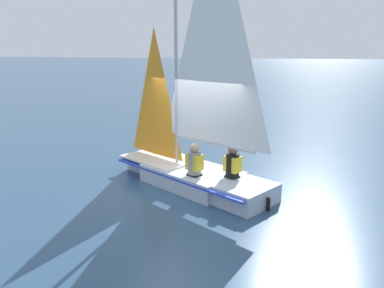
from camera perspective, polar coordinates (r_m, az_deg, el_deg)
The scene contains 4 objects.
ground_plane at distance 9.09m, azimuth 0.00°, elevation -6.22°, with size 260.00×260.00×0.00m, color #2D4C6B.
sailboat_main at distance 8.77m, azimuth 0.27°, elevation -0.50°, with size 3.15×4.27×6.19m.
sailor_helm at distance 8.41m, azimuth 0.37°, elevation -3.47°, with size 0.41×0.42×1.16m.
sailor_crew at distance 8.33m, azimuth 6.17°, elevation -3.74°, with size 0.41×0.42×1.16m.
Camera 1 is at (8.16, 2.46, 3.18)m, focal length 35.00 mm.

